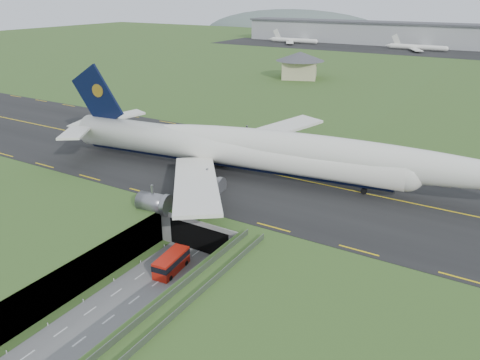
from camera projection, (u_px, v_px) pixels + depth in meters
The scene contains 10 objects.
ground at pixel (170, 274), 73.51m from camera, with size 900.00×900.00×0.00m, color #415E25.
airfield_deck at pixel (168, 258), 72.38m from camera, with size 800.00×800.00×6.00m, color gray.
trench_road at pixel (137, 299), 67.51m from camera, with size 12.00×75.00×0.20m, color slate.
taxiway at pixel (268, 173), 97.44m from camera, with size 800.00×44.00×0.18m, color black.
tunnel_portal at pixel (226, 215), 85.54m from camera, with size 17.00×22.30×6.00m.
guideway at pixel (135, 346), 51.07m from camera, with size 3.00×53.00×7.05m.
jumbo_jet at pixel (259, 151), 93.19m from camera, with size 101.73×63.74×21.25m.
shuttle_tram at pixel (171, 263), 73.67m from camera, with size 3.48×7.40×2.92m.
service_building at pixel (300, 63), 201.81m from camera, with size 26.78×26.78×11.36m.
cargo_terminal at pixel (458, 36), 306.24m from camera, with size 320.00×67.00×15.60m.
Camera 1 is at (41.74, -47.91, 41.34)m, focal length 35.00 mm.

